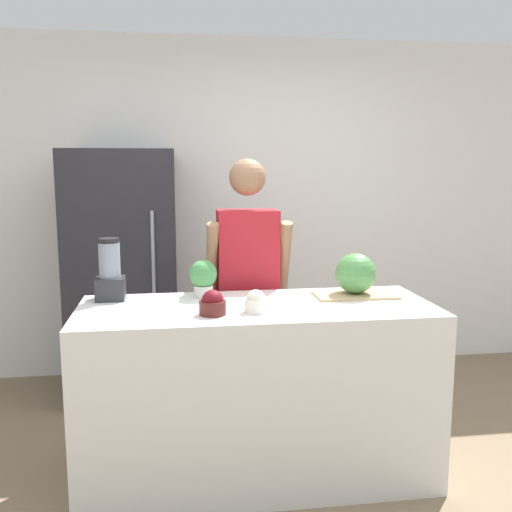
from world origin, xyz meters
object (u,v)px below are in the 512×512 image
at_px(person, 248,293).
at_px(blender, 110,274).
at_px(watermelon, 356,273).
at_px(potted_plant, 203,277).
at_px(refrigerator, 124,274).
at_px(bowl_cream, 256,302).
at_px(bowl_cherries, 213,304).

bearing_deg(person, blender, -158.79).
bearing_deg(watermelon, potted_plant, 174.34).
xyz_separation_m(refrigerator, watermelon, (1.34, -1.13, 0.18)).
height_order(person, bowl_cream, person).
distance_m(refrigerator, watermelon, 1.76).
height_order(watermelon, blender, blender).
relative_size(person, blender, 5.07).
bearing_deg(blender, person, 21.21).
distance_m(person, bowl_cherries, 0.75).
height_order(watermelon, bowl_cream, watermelon).
relative_size(blender, potted_plant, 1.62).
xyz_separation_m(refrigerator, blender, (0.02, -1.03, 0.20)).
height_order(person, bowl_cherries, person).
relative_size(bowl_cherries, blender, 0.39).
distance_m(refrigerator, bowl_cherries, 1.52).
height_order(person, watermelon, person).
bearing_deg(person, watermelon, -36.36).
relative_size(refrigerator, potted_plant, 8.52).
relative_size(refrigerator, person, 1.04).
bearing_deg(refrigerator, bowl_cherries, -69.41).
height_order(bowl_cherries, bowl_cream, bowl_cherries).
relative_size(bowl_cream, blender, 0.34).
xyz_separation_m(bowl_cherries, blender, (-0.52, 0.39, 0.09)).
bearing_deg(blender, watermelon, -4.29).
bearing_deg(bowl_cherries, person, 69.45).
bearing_deg(bowl_cream, bowl_cherries, -175.75).
height_order(bowl_cherries, potted_plant, potted_plant).
distance_m(bowl_cream, blender, 0.82).
bearing_deg(person, refrigerator, 137.50).
bearing_deg(person, potted_plant, -131.71).
bearing_deg(bowl_cherries, potted_plant, 93.59).
height_order(refrigerator, blender, refrigerator).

